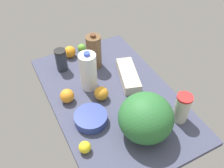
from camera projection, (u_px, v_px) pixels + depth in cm
name	position (u px, v px, depth cm)	size (l,w,h in cm)	color
countertop	(112.00, 97.00, 163.31)	(120.00, 76.00, 3.00)	#41445D
milk_jug	(88.00, 71.00, 158.91)	(11.08, 11.08, 28.10)	white
mixing_bowl	(91.00, 118.00, 144.96)	(19.51, 19.51, 5.68)	#2F4090
egg_carton	(128.00, 75.00, 171.02)	(31.01, 10.93, 6.73)	beige
watermelon	(146.00, 118.00, 132.55)	(29.87, 29.87, 25.82)	#2C6F34
chocolate_milk_jug	(94.00, 51.00, 175.63)	(10.59, 10.59, 26.37)	brown
shaker_bottle	(61.00, 60.00, 175.32)	(8.14, 8.14, 16.51)	#262C37
tumbler_cup	(182.00, 108.00, 141.86)	(9.02, 9.02, 18.99)	beige
orange_near_front	(101.00, 93.00, 157.05)	(9.00, 9.00, 9.00)	orange
orange_by_jug	(70.00, 52.00, 188.59)	(8.84, 8.84, 8.84)	orange
lime_loose	(82.00, 48.00, 194.26)	(6.38, 6.38, 6.38)	#63B133
orange_beside_bowl	(67.00, 96.00, 155.59)	(8.92, 8.92, 8.92)	orange
lemon_far_back	(85.00, 147.00, 130.61)	(6.59, 6.59, 6.59)	yellow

